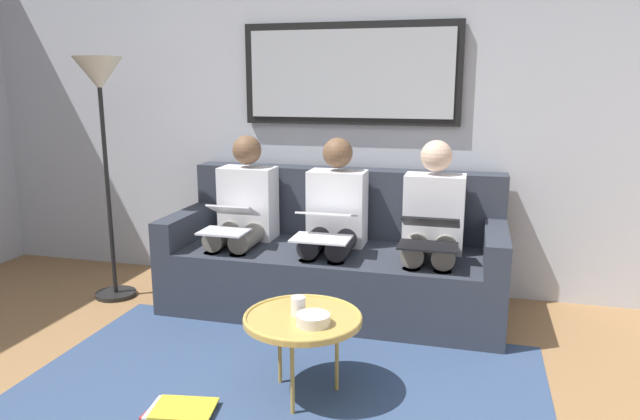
# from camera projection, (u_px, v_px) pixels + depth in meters

# --- Properties ---
(wall_rear) EXTENTS (6.00, 0.12, 2.60)m
(wall_rear) POSITION_uv_depth(u_px,v_px,m) (352.00, 110.00, 4.21)
(wall_rear) COLOR #B7BCC6
(wall_rear) RESTS_ON ground_plane
(area_rug) EXTENTS (2.60, 1.80, 0.01)m
(area_rug) POSITION_uv_depth(u_px,v_px,m) (275.00, 396.00, 2.84)
(area_rug) COLOR #33476B
(area_rug) RESTS_ON ground_plane
(couch) EXTENTS (2.20, 0.90, 0.90)m
(couch) POSITION_uv_depth(u_px,v_px,m) (336.00, 260.00, 3.97)
(couch) COLOR #2D333D
(couch) RESTS_ON ground_plane
(framed_mirror) EXTENTS (1.54, 0.05, 0.70)m
(framed_mirror) POSITION_uv_depth(u_px,v_px,m) (350.00, 74.00, 4.07)
(framed_mirror) COLOR black
(coffee_table) EXTENTS (0.57, 0.57, 0.42)m
(coffee_table) POSITION_uv_depth(u_px,v_px,m) (303.00, 319.00, 2.77)
(coffee_table) COLOR tan
(coffee_table) RESTS_ON ground_plane
(cup) EXTENTS (0.07, 0.07, 0.09)m
(cup) POSITION_uv_depth(u_px,v_px,m) (298.00, 306.00, 2.78)
(cup) COLOR silver
(cup) RESTS_ON coffee_table
(bowl) EXTENTS (0.16, 0.16, 0.05)m
(bowl) POSITION_uv_depth(u_px,v_px,m) (313.00, 319.00, 2.67)
(bowl) COLOR beige
(bowl) RESTS_ON coffee_table
(person_left) EXTENTS (0.38, 0.58, 1.14)m
(person_left) POSITION_uv_depth(u_px,v_px,m) (432.00, 226.00, 3.68)
(person_left) COLOR silver
(person_left) RESTS_ON couch
(laptop_black) EXTENTS (0.34, 0.37, 0.16)m
(laptop_black) POSITION_uv_depth(u_px,v_px,m) (429.00, 232.00, 3.46)
(laptop_black) COLOR black
(person_middle) EXTENTS (0.38, 0.58, 1.14)m
(person_middle) POSITION_uv_depth(u_px,v_px,m) (334.00, 220.00, 3.84)
(person_middle) COLOR silver
(person_middle) RESTS_ON couch
(laptop_white) EXTENTS (0.35, 0.38, 0.16)m
(laptop_white) POSITION_uv_depth(u_px,v_px,m) (325.00, 225.00, 3.61)
(laptop_white) COLOR white
(person_right) EXTENTS (0.38, 0.58, 1.14)m
(person_right) POSITION_uv_depth(u_px,v_px,m) (243.00, 214.00, 4.00)
(person_right) COLOR silver
(person_right) RESTS_ON couch
(laptop_silver) EXTENTS (0.30, 0.37, 0.16)m
(laptop_silver) POSITION_uv_depth(u_px,v_px,m) (229.00, 219.00, 3.78)
(laptop_silver) COLOR silver
(magazine_stack) EXTENTS (0.33, 0.24, 0.03)m
(magazine_stack) POSITION_uv_depth(u_px,v_px,m) (180.00, 410.00, 2.69)
(magazine_stack) COLOR red
(magazine_stack) RESTS_ON ground_plane
(standing_lamp) EXTENTS (0.32, 0.32, 1.66)m
(standing_lamp) POSITION_uv_depth(u_px,v_px,m) (101.00, 101.00, 3.88)
(standing_lamp) COLOR black
(standing_lamp) RESTS_ON ground_plane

